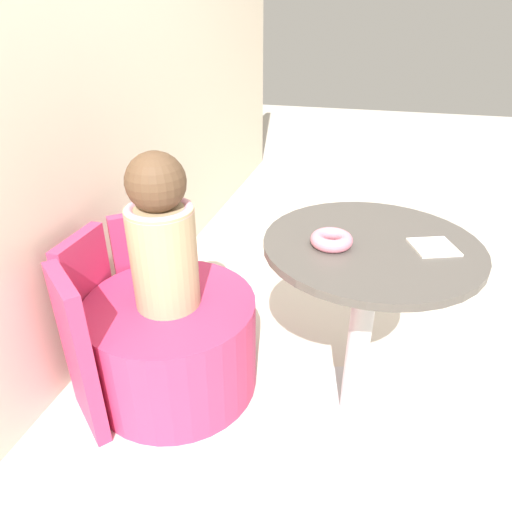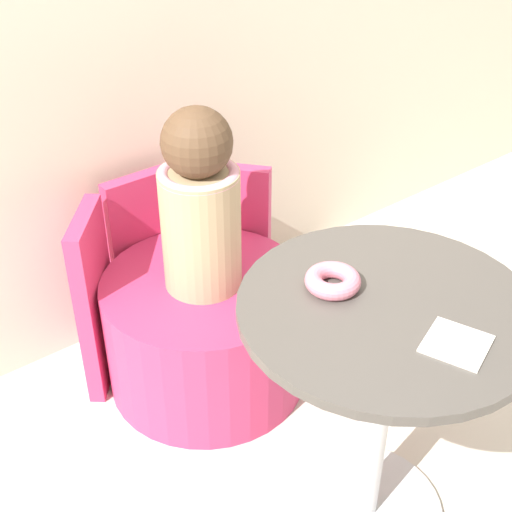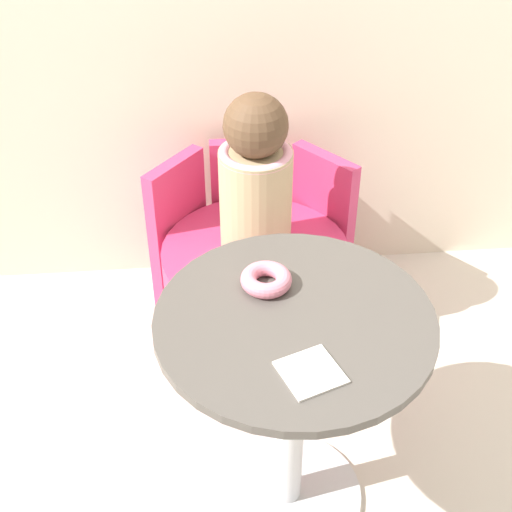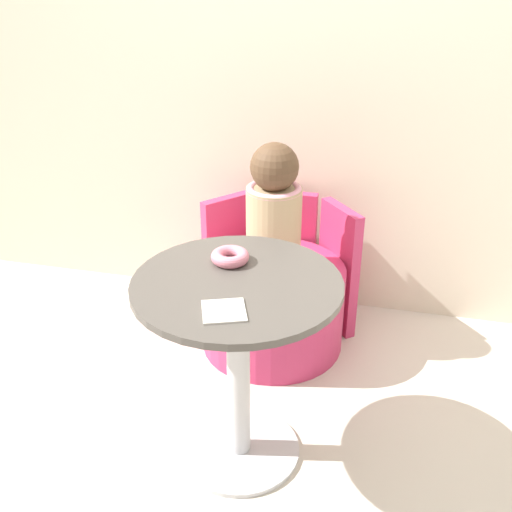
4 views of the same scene
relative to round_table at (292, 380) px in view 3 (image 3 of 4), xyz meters
name	(u,v)px [view 3 (image 3 of 4)]	position (x,y,z in m)	size (l,w,h in m)	color
ground_plane	(306,484)	(0.06, 0.03, -0.51)	(12.00, 12.00, 0.00)	beige
round_table	(292,380)	(0.00, 0.00, 0.00)	(0.68, 0.68, 0.72)	silver
tub_chair	(256,293)	(-0.03, 0.70, -0.31)	(0.65, 0.65, 0.40)	#C63360
booth_backrest	(250,224)	(-0.03, 0.97, -0.19)	(0.75, 0.27, 0.62)	#C63360
child_figure	(256,181)	(-0.03, 0.70, 0.17)	(0.24, 0.24, 0.57)	tan
donut	(266,280)	(-0.06, 0.12, 0.24)	(0.13, 0.13, 0.04)	pink
paper_napkin	(311,372)	(0.01, -0.18, 0.22)	(0.16, 0.16, 0.01)	silver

